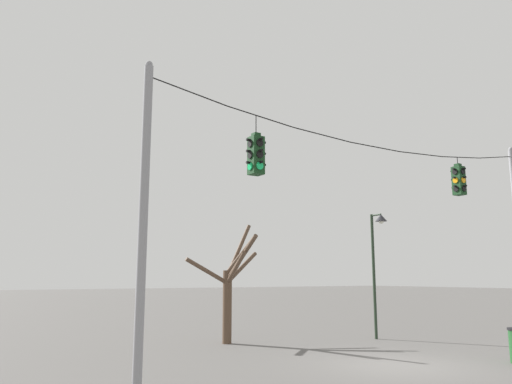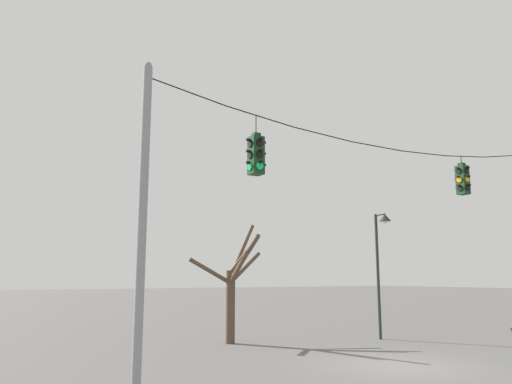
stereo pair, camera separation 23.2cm
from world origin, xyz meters
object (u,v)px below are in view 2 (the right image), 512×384
(traffic_light_near_right_pole, at_px, (463,180))
(utility_pole_left, at_px, (142,219))
(street_lamp, at_px, (382,246))
(bare_tree, at_px, (234,284))
(traffic_light_over_intersection, at_px, (256,155))

(traffic_light_near_right_pole, bearing_deg, utility_pole_left, 180.00)
(traffic_light_near_right_pole, relative_size, street_lamp, 0.27)
(traffic_light_near_right_pole, height_order, bare_tree, traffic_light_near_right_pole)
(utility_pole_left, relative_size, bare_tree, 1.63)
(street_lamp, distance_m, bare_tree, 6.25)
(street_lamp, bearing_deg, traffic_light_over_intersection, -154.57)
(utility_pole_left, bearing_deg, street_lamp, 19.36)
(traffic_light_over_intersection, height_order, bare_tree, traffic_light_over_intersection)
(bare_tree, bearing_deg, street_lamp, -20.33)
(bare_tree, bearing_deg, traffic_light_over_intersection, -114.03)
(utility_pole_left, relative_size, street_lamp, 1.48)
(traffic_light_over_intersection, relative_size, street_lamp, 0.32)
(traffic_light_over_intersection, bearing_deg, bare_tree, 65.97)
(utility_pole_left, relative_size, traffic_light_near_right_pole, 5.56)
(traffic_light_near_right_pole, distance_m, bare_tree, 9.07)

